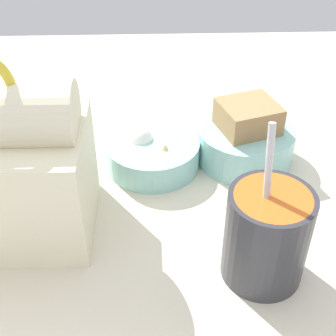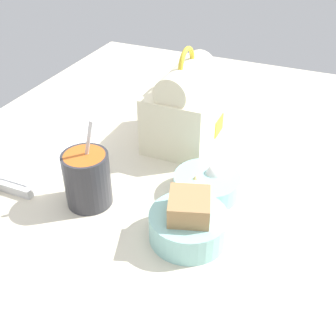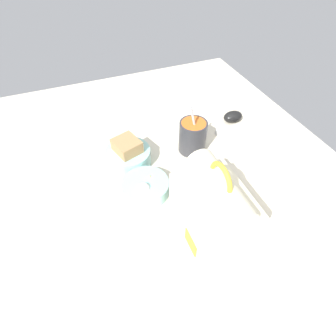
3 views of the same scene
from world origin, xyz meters
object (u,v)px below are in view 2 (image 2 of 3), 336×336
at_px(keyboard, 54,143).
at_px(soup_cup, 87,178).
at_px(lunch_bag, 185,107).
at_px(bento_bowl_snacks, 206,184).
at_px(bento_bowl_sandwich, 189,223).

distance_m(keyboard, soup_cup, 0.23).
bearing_deg(keyboard, lunch_bag, -60.50).
xyz_separation_m(soup_cup, bento_bowl_snacks, (0.11, -0.19, -0.03)).
height_order(keyboard, bento_bowl_snacks, bento_bowl_snacks).
distance_m(lunch_bag, bento_bowl_snacks, 0.21).
xyz_separation_m(soup_cup, bento_bowl_sandwich, (-0.02, -0.20, -0.02)).
distance_m(keyboard, bento_bowl_sandwich, 0.41).
bearing_deg(lunch_bag, bento_bowl_sandwich, -157.47).
distance_m(soup_cup, bento_bowl_sandwich, 0.21).
distance_m(lunch_bag, bento_bowl_sandwich, 0.32).
bearing_deg(soup_cup, bento_bowl_sandwich, -94.33).
xyz_separation_m(lunch_bag, bento_bowl_snacks, (-0.17, -0.11, -0.06)).
bearing_deg(bento_bowl_sandwich, keyboard, 68.76).
xyz_separation_m(keyboard, bento_bowl_snacks, (-0.02, -0.37, 0.01)).
height_order(soup_cup, bento_bowl_sandwich, soup_cup).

